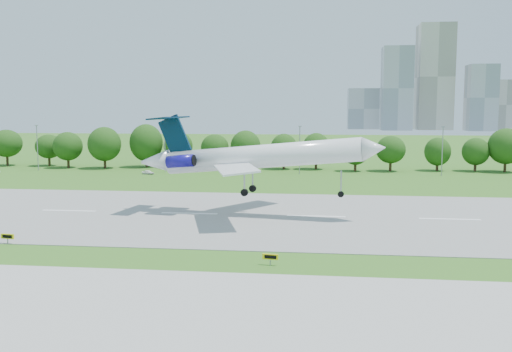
% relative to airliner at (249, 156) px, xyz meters
% --- Properties ---
extents(ground, '(600.00, 600.00, 0.00)m').
position_rel_airliner_xyz_m(ground, '(-9.56, -25.30, -9.24)').
color(ground, '#376B1C').
rests_on(ground, ground).
extents(runway, '(400.00, 45.00, 0.08)m').
position_rel_airliner_xyz_m(runway, '(-9.56, -0.30, -9.20)').
color(runway, gray).
rests_on(runway, ground).
extents(taxiway, '(400.00, 23.00, 0.08)m').
position_rel_airliner_xyz_m(taxiway, '(-9.56, -43.30, -9.20)').
color(taxiway, '#ADADA8').
rests_on(taxiway, ground).
extents(tree_line, '(288.40, 8.40, 10.40)m').
position_rel_airliner_xyz_m(tree_line, '(-9.56, 66.70, -3.05)').
color(tree_line, '#382314').
rests_on(tree_line, ground).
extents(light_poles, '(175.90, 0.25, 12.19)m').
position_rel_airliner_xyz_m(light_poles, '(-12.06, 56.70, -2.90)').
color(light_poles, gray).
rests_on(light_poles, ground).
extents(skyline, '(127.00, 52.00, 80.00)m').
position_rel_airliner_xyz_m(skyline, '(90.60, 365.31, 21.22)').
color(skyline, '#B2B2B7').
rests_on(skyline, ground).
extents(airliner, '(39.44, 28.31, 12.42)m').
position_rel_airliner_xyz_m(airliner, '(0.00, 0.00, 0.00)').
color(airliner, white).
rests_on(airliner, ground).
extents(taxi_sign_centre, '(1.81, 0.43, 1.27)m').
position_rel_airliner_xyz_m(taxi_sign_centre, '(-27.15, -22.60, -8.31)').
color(taxi_sign_centre, gray).
rests_on(taxi_sign_centre, ground).
extents(taxi_sign_right, '(1.75, 0.42, 1.22)m').
position_rel_airliner_xyz_m(taxi_sign_right, '(5.95, -28.31, -8.34)').
color(taxi_sign_right, gray).
rests_on(taxi_sign_right, ground).
extents(service_vehicle_b, '(3.39, 2.25, 1.07)m').
position_rel_airliner_xyz_m(service_vehicle_b, '(-32.59, 51.50, -8.70)').
color(service_vehicle_b, white).
rests_on(service_vehicle_b, ground).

